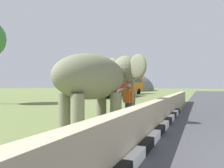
{
  "coord_description": "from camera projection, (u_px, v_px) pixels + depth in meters",
  "views": [
    {
      "loc": [
        -4.68,
        2.48,
        1.53
      ],
      "look_at": [
        2.68,
        5.62,
        1.6
      ],
      "focal_mm": 33.21,
      "sensor_mm": 36.0,
      "label": 1
    }
  ],
  "objects": [
    {
      "name": "hill_east",
      "position": [
        113.0,
        91.0,
        64.68
      ],
      "size": [
        30.96,
        24.77,
        13.86
      ],
      "color": "slate",
      "rests_on": "ground_plane"
    },
    {
      "name": "cow_near",
      "position": [
        122.0,
        92.0,
        23.43
      ],
      "size": [
        1.57,
        1.69,
        1.23
      ],
      "color": "#473323",
      "rests_on": "ground_plane"
    },
    {
      "name": "person_handler",
      "position": [
        128.0,
        100.0,
        8.64
      ],
      "size": [
        0.42,
        0.6,
        1.66
      ],
      "color": "navy",
      "rests_on": "ground_plane"
    },
    {
      "name": "barrier_parapet",
      "position": [
        151.0,
        118.0,
        6.72
      ],
      "size": [
        28.0,
        0.36,
        1.0
      ],
      "primitive_type": "cube",
      "color": "tan",
      "rests_on": "ground_plane"
    },
    {
      "name": "bus_orange",
      "position": [
        126.0,
        83.0,
        37.58
      ],
      "size": [
        8.47,
        4.52,
        3.5
      ],
      "color": "orange",
      "rests_on": "ground_plane"
    },
    {
      "name": "cow_far",
      "position": [
        127.0,
        91.0,
        28.4
      ],
      "size": [
        1.79,
        1.42,
        1.23
      ],
      "color": "#473323",
      "rests_on": "ground_plane"
    },
    {
      "name": "cow_mid",
      "position": [
        122.0,
        92.0,
        20.77
      ],
      "size": [
        1.93,
        0.99,
        1.23
      ],
      "color": "#473323",
      "rests_on": "ground_plane"
    },
    {
      "name": "bus_red",
      "position": [
        108.0,
        82.0,
        27.89
      ],
      "size": [
        9.51,
        2.73,
        3.5
      ],
      "color": "#B21E1E",
      "rests_on": "ground_plane"
    },
    {
      "name": "elephant",
      "position": [
        99.0,
        78.0,
        7.93
      ],
      "size": [
        4.02,
        3.28,
        2.83
      ],
      "color": "#717358",
      "rests_on": "ground_plane"
    },
    {
      "name": "striped_curb",
      "position": [
        141.0,
        152.0,
        4.43
      ],
      "size": [
        16.2,
        0.2,
        0.24
      ],
      "color": "white",
      "rests_on": "ground_plane"
    }
  ]
}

